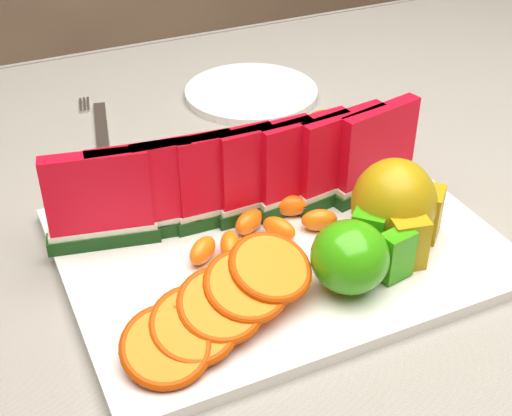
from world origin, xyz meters
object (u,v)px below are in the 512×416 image
(platter, at_px, (278,246))
(apple_cluster, at_px, (356,255))
(pear_cluster, at_px, (397,207))
(side_plate, at_px, (251,93))
(fork, at_px, (100,131))

(platter, bearing_deg, apple_cluster, -69.13)
(platter, bearing_deg, pear_cluster, -23.91)
(platter, height_order, side_plate, platter)
(platter, relative_size, apple_cluster, 3.74)
(platter, bearing_deg, side_plate, 69.78)
(apple_cluster, height_order, side_plate, apple_cluster)
(platter, distance_m, apple_cluster, 0.10)
(apple_cluster, xyz_separation_m, side_plate, (0.09, 0.41, -0.04))
(side_plate, relative_size, fork, 1.12)
(pear_cluster, xyz_separation_m, side_plate, (0.02, 0.37, -0.05))
(side_plate, bearing_deg, apple_cluster, -102.08)
(platter, xyz_separation_m, fork, (-0.09, 0.30, -0.00))
(platter, distance_m, pear_cluster, 0.12)
(apple_cluster, distance_m, pear_cluster, 0.08)
(pear_cluster, height_order, side_plate, pear_cluster)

